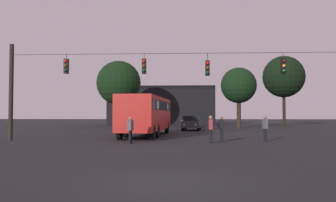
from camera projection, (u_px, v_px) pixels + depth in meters
The scene contains 13 objects.
ground_plane at pixel (179, 132), 33.25m from camera, with size 168.00×168.00×0.00m, color black.
overhead_signal_span at pixel (175, 84), 22.23m from camera, with size 21.65×0.44×6.26m.
city_bus at pixel (147, 112), 27.53m from camera, with size 3.23×11.14×3.00m.
car_near_right at pixel (192, 123), 36.79m from camera, with size 2.25×4.47×1.52m.
car_far_left at pixel (188, 121), 44.22m from camera, with size 1.95×4.39×1.52m.
pedestrian_crossing_left at pixel (130, 129), 20.19m from camera, with size 0.33×0.41×1.56m.
pedestrian_crossing_center at pixel (265, 127), 21.83m from camera, with size 0.31×0.40×1.62m.
pedestrian_crossing_right at pixel (221, 128), 21.26m from camera, with size 0.33×0.41×1.59m.
pedestrian_near_bus at pixel (211, 128), 20.69m from camera, with size 0.27×0.38×1.62m.
corner_building at pixel (162, 106), 54.98m from camera, with size 15.87×8.14×5.87m.
tree_left_silhouette at pixel (284, 77), 49.54m from camera, with size 5.86×5.86×9.91m.
tree_behind_building at pixel (119, 83), 43.39m from camera, with size 5.46×5.46×8.30m.
tree_right_far at pixel (239, 86), 43.29m from camera, with size 4.41×4.41×7.46m.
Camera 1 is at (0.55, -8.85, 1.71)m, focal length 37.54 mm.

